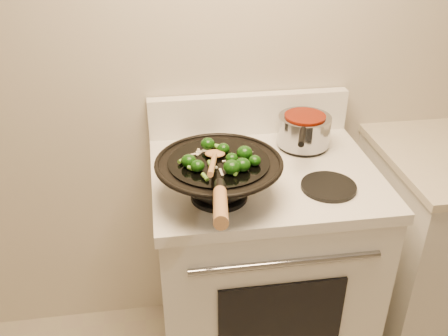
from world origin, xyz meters
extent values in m
plane|color=beige|center=(0.00, 1.50, 1.30)|extent=(3.50, 0.00, 3.50)
cube|color=white|center=(-0.20, 1.17, 0.44)|extent=(0.76, 0.64, 0.88)
cube|color=white|center=(-0.20, 1.17, 0.90)|extent=(0.78, 0.66, 0.04)
cube|color=white|center=(-0.20, 1.47, 1.00)|extent=(0.78, 0.05, 0.16)
cylinder|color=#919399|center=(-0.20, 0.84, 0.78)|extent=(0.60, 0.02, 0.02)
cube|color=black|center=(-0.20, 0.84, 0.55)|extent=(0.42, 0.01, 0.28)
cylinder|color=black|center=(-0.38, 1.02, 0.93)|extent=(0.18, 0.18, 0.01)
cylinder|color=black|center=(-0.02, 1.02, 0.93)|extent=(0.18, 0.18, 0.01)
cylinder|color=black|center=(-0.38, 1.32, 0.93)|extent=(0.18, 0.18, 0.01)
cylinder|color=black|center=(-0.02, 1.32, 0.93)|extent=(0.18, 0.18, 0.01)
torus|color=black|center=(-0.38, 1.02, 1.05)|extent=(0.39, 0.39, 0.01)
cylinder|color=black|center=(-0.38, 1.02, 1.05)|extent=(0.31, 0.31, 0.01)
cylinder|color=black|center=(-0.41, 0.80, 1.10)|extent=(0.04, 0.07, 0.04)
cylinder|color=#B07745|center=(-0.43, 0.67, 1.13)|extent=(0.06, 0.21, 0.08)
ellipsoid|color=#0F3809|center=(-0.41, 1.10, 1.07)|extent=(0.04, 0.04, 0.04)
cylinder|color=#4C7329|center=(-0.39, 1.10, 1.06)|extent=(0.02, 0.02, 0.02)
ellipsoid|color=#0F3809|center=(-0.36, 0.94, 1.07)|extent=(0.05, 0.05, 0.04)
ellipsoid|color=#0F3809|center=(-0.48, 1.00, 1.07)|extent=(0.05, 0.05, 0.04)
ellipsoid|color=#0F3809|center=(-0.30, 1.04, 1.07)|extent=(0.04, 0.04, 0.03)
cylinder|color=#4C7329|center=(-0.29, 1.04, 1.06)|extent=(0.02, 0.02, 0.01)
ellipsoid|color=#0F3809|center=(-0.28, 0.98, 1.07)|extent=(0.04, 0.04, 0.03)
ellipsoid|color=#0F3809|center=(-0.45, 0.97, 1.07)|extent=(0.04, 0.04, 0.04)
ellipsoid|color=#0F3809|center=(-0.30, 1.02, 1.07)|extent=(0.05, 0.05, 0.04)
cylinder|color=#4C7329|center=(-0.29, 1.02, 1.06)|extent=(0.02, 0.02, 0.02)
ellipsoid|color=#0F3809|center=(-0.32, 0.95, 1.07)|extent=(0.05, 0.05, 0.04)
ellipsoid|color=#0F3809|center=(-0.35, 1.00, 1.07)|extent=(0.04, 0.04, 0.03)
ellipsoid|color=#0F3809|center=(-0.36, 1.07, 1.07)|extent=(0.04, 0.04, 0.03)
cylinder|color=#4C7329|center=(-0.35, 1.07, 1.06)|extent=(0.02, 0.02, 0.01)
cube|color=white|center=(-0.34, 0.96, 1.06)|extent=(0.05, 0.04, 0.00)
cube|color=white|center=(-0.35, 1.01, 1.06)|extent=(0.04, 0.01, 0.00)
cube|color=white|center=(-0.29, 1.04, 1.06)|extent=(0.04, 0.04, 0.00)
cube|color=white|center=(-0.37, 1.08, 1.06)|extent=(0.04, 0.02, 0.00)
cube|color=white|center=(-0.45, 1.07, 1.06)|extent=(0.04, 0.02, 0.00)
cube|color=white|center=(-0.39, 0.95, 1.06)|extent=(0.01, 0.04, 0.00)
cube|color=white|center=(-0.35, 0.96, 1.06)|extent=(0.05, 0.03, 0.00)
cube|color=white|center=(-0.29, 1.02, 1.06)|extent=(0.04, 0.03, 0.00)
cube|color=white|center=(-0.33, 1.00, 1.06)|extent=(0.02, 0.05, 0.00)
cube|color=white|center=(-0.42, 1.08, 1.06)|extent=(0.05, 0.01, 0.00)
cube|color=white|center=(-0.43, 1.08, 1.06)|extent=(0.04, 0.05, 0.00)
cylinder|color=#62A434|center=(-0.38, 1.10, 1.06)|extent=(0.02, 0.02, 0.02)
cylinder|color=#62A434|center=(-0.30, 1.03, 1.06)|extent=(0.03, 0.02, 0.02)
cylinder|color=#62A434|center=(-0.47, 0.97, 1.06)|extent=(0.02, 0.03, 0.01)
cylinder|color=#62A434|center=(-0.38, 1.11, 1.06)|extent=(0.02, 0.03, 0.01)
cylinder|color=#62A434|center=(-0.41, 0.99, 1.06)|extent=(0.02, 0.02, 0.01)
cylinder|color=#62A434|center=(-0.44, 0.92, 1.06)|extent=(0.02, 0.03, 0.01)
cylinder|color=#62A434|center=(-0.34, 0.93, 1.06)|extent=(0.01, 0.03, 0.01)
cylinder|color=#62A434|center=(-0.49, 1.02, 1.06)|extent=(0.03, 0.02, 0.01)
sphere|color=beige|center=(-0.40, 0.97, 1.06)|extent=(0.01, 0.01, 0.01)
sphere|color=beige|center=(-0.37, 1.06, 1.06)|extent=(0.01, 0.01, 0.01)
sphere|color=beige|center=(-0.31, 1.00, 1.06)|extent=(0.01, 0.01, 0.01)
sphere|color=beige|center=(-0.38, 1.05, 1.06)|extent=(0.01, 0.01, 0.01)
sphere|color=beige|center=(-0.44, 1.09, 1.06)|extent=(0.01, 0.01, 0.01)
ellipsoid|color=#B07745|center=(-0.39, 1.05, 1.06)|extent=(0.07, 0.06, 0.02)
cylinder|color=#B07745|center=(-0.41, 0.92, 1.10)|extent=(0.06, 0.25, 0.09)
cylinder|color=#919399|center=(-0.02, 1.32, 0.99)|extent=(0.19, 0.19, 0.11)
cylinder|color=#681404|center=(-0.02, 1.32, 1.05)|extent=(0.15, 0.15, 0.01)
cylinder|color=black|center=(-0.08, 1.17, 1.04)|extent=(0.06, 0.12, 0.02)
camera|label=1|loc=(-0.56, -0.29, 1.79)|focal=40.00mm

